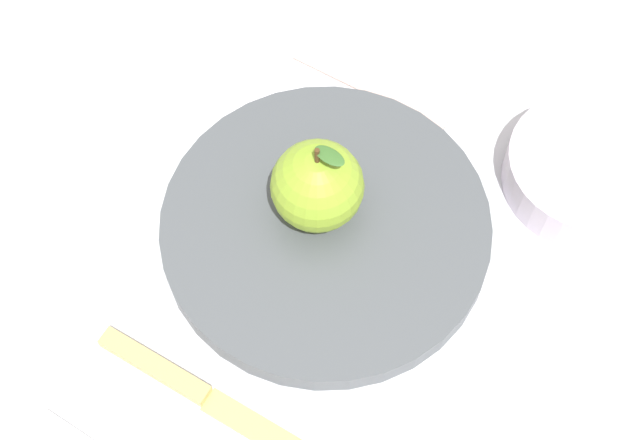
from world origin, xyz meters
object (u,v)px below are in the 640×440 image
knife (214,402)px  linen_napkin (399,48)px  side_bowl (586,168)px  dinner_plate (320,225)px  apple (317,186)px

knife → linen_napkin: 0.34m
side_bowl → linen_napkin: 0.19m
knife → linen_napkin: bearing=80.7°
dinner_plate → linen_napkin: bearing=84.2°
linen_napkin → side_bowl: bearing=-29.0°
apple → knife: bearing=-101.5°
apple → side_bowl: 0.21m
linen_napkin → knife: bearing=-99.3°
dinner_plate → linen_napkin: size_ratio=1.74×
apple → dinner_plate: bearing=-63.5°
knife → side_bowl: bearing=47.8°
dinner_plate → apple: 0.04m
dinner_plate → side_bowl: size_ratio=2.02×
dinner_plate → apple: apple is taller
dinner_plate → linen_napkin: dinner_plate is taller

